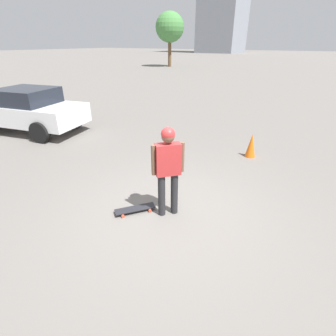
# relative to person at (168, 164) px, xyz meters

# --- Properties ---
(ground_plane) EXTENTS (220.00, 220.00, 0.00)m
(ground_plane) POSITION_rel_person_xyz_m (0.00, 0.00, -1.07)
(ground_plane) COLOR slate
(person) EXTENTS (0.47, 0.45, 1.76)m
(person) POSITION_rel_person_xyz_m (0.00, 0.00, 0.00)
(person) COLOR #262628
(person) RESTS_ON ground_plane
(skateboard) EXTENTS (0.76, 0.65, 0.08)m
(skateboard) POSITION_rel_person_xyz_m (-0.31, 0.58, -1.00)
(skateboard) COLOR #232328
(skateboard) RESTS_ON ground_plane
(car_parked_near) EXTENTS (2.76, 4.48, 1.57)m
(car_parked_near) POSITION_rel_person_xyz_m (1.65, 7.18, -0.25)
(car_parked_near) COLOR silver
(car_parked_near) RESTS_ON ground_plane
(tree_distant) EXTENTS (3.64, 3.64, 6.53)m
(tree_distant) POSITION_rel_person_xyz_m (28.24, 17.94, 3.61)
(tree_distant) COLOR brown
(tree_distant) RESTS_ON ground_plane
(traffic_cone) EXTENTS (0.29, 0.29, 0.69)m
(traffic_cone) POSITION_rel_person_xyz_m (3.68, -0.49, -0.72)
(traffic_cone) COLOR orange
(traffic_cone) RESTS_ON ground_plane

